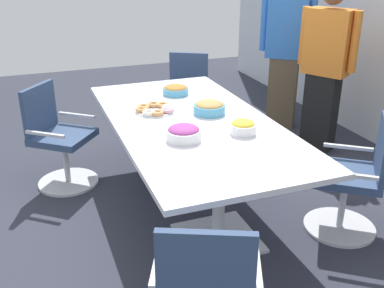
# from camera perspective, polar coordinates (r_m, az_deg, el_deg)

# --- Properties ---
(ground_plane) EXTENTS (10.00, 10.00, 0.01)m
(ground_plane) POSITION_cam_1_polar(r_m,az_deg,el_deg) (3.90, -0.00, -7.51)
(ground_plane) COLOR #2D303D
(conference_table) EXTENTS (2.40, 1.20, 0.75)m
(conference_table) POSITION_cam_1_polar(r_m,az_deg,el_deg) (3.61, -0.00, 1.09)
(conference_table) COLOR silver
(conference_table) RESTS_ON ground
(office_chair_0) EXTENTS (0.76, 0.76, 0.91)m
(office_chair_0) POSITION_cam_1_polar(r_m,az_deg,el_deg) (4.22, -16.35, 0.27)
(office_chair_0) COLOR silver
(office_chair_0) RESTS_ON ground
(office_chair_2) EXTENTS (0.76, 0.76, 0.91)m
(office_chair_2) POSITION_cam_1_polar(r_m,az_deg,el_deg) (3.57, 19.55, -4.57)
(office_chair_2) COLOR silver
(office_chair_2) RESTS_ON ground
(office_chair_3) EXTENTS (0.74, 0.74, 0.91)m
(office_chair_3) POSITION_cam_1_polar(r_m,az_deg,el_deg) (5.19, -0.70, 5.54)
(office_chair_3) COLOR silver
(office_chair_3) RESTS_ON ground
(person_standing_0) EXTENTS (0.45, 0.52, 1.74)m
(person_standing_0) POSITION_cam_1_polar(r_m,az_deg,el_deg) (5.43, 11.63, 11.37)
(person_standing_0) COLOR brown
(person_standing_0) RESTS_ON ground
(person_standing_1) EXTENTS (0.57, 0.41, 1.71)m
(person_standing_1) POSITION_cam_1_polar(r_m,az_deg,el_deg) (4.85, 16.34, 9.24)
(person_standing_1) COLOR black
(person_standing_1) RESTS_ON ground
(snack_bowl_candy_mix) EXTENTS (0.25, 0.25, 0.11)m
(snack_bowl_candy_mix) POSITION_cam_1_polar(r_m,az_deg,el_deg) (3.19, -1.05, 1.41)
(snack_bowl_candy_mix) COLOR white
(snack_bowl_candy_mix) RESTS_ON conference_table
(snack_bowl_cookies) EXTENTS (0.26, 0.26, 0.11)m
(snack_bowl_cookies) POSITION_cam_1_polar(r_m,az_deg,el_deg) (3.71, 2.17, 4.61)
(snack_bowl_cookies) COLOR #4C9EC6
(snack_bowl_cookies) RESTS_ON conference_table
(snack_bowl_chips_yellow) EXTENTS (0.19, 0.19, 0.11)m
(snack_bowl_chips_yellow) POSITION_cam_1_polar(r_m,az_deg,el_deg) (3.32, 6.39, 2.15)
(snack_bowl_chips_yellow) COLOR white
(snack_bowl_chips_yellow) RESTS_ON conference_table
(snack_bowl_pretzels) EXTENTS (0.24, 0.24, 0.09)m
(snack_bowl_pretzels) POSITION_cam_1_polar(r_m,az_deg,el_deg) (4.21, -2.07, 6.80)
(snack_bowl_pretzels) COLOR #4C9EC6
(snack_bowl_pretzels) RESTS_ON conference_table
(donut_platter) EXTENTS (0.32, 0.32, 0.04)m
(donut_platter) POSITION_cam_1_polar(r_m,az_deg,el_deg) (3.77, -4.62, 4.35)
(donut_platter) COLOR white
(donut_platter) RESTS_ON conference_table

